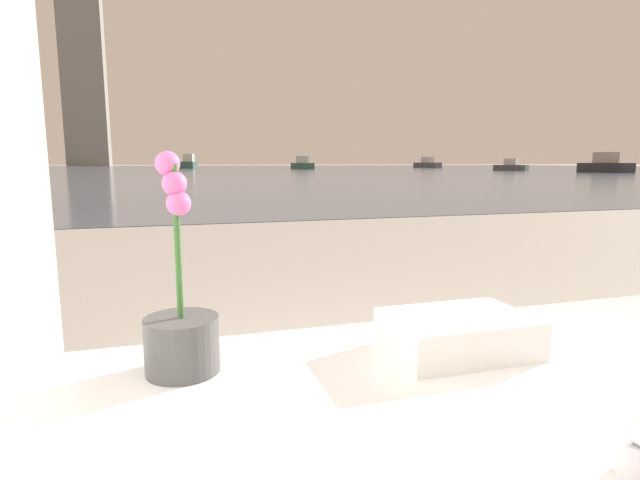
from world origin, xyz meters
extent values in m
cube|color=white|center=(0.00, 0.40, 0.46)|extent=(1.52, 0.91, 0.04)
cylinder|color=silver|center=(-0.08, 0.29, 0.50)|extent=(0.04, 0.04, 0.04)
cylinder|color=#4C4C4C|center=(-0.62, 0.79, 0.54)|extent=(0.14, 0.14, 0.11)
cylinder|color=#38662D|center=(-0.62, 0.79, 0.73)|extent=(0.01, 0.01, 0.28)
sphere|color=pink|center=(-0.63, 0.80, 0.87)|extent=(0.04, 0.04, 0.04)
sphere|color=pink|center=(-0.62, 0.79, 0.84)|extent=(0.04, 0.04, 0.04)
sphere|color=pink|center=(-0.61, 0.78, 0.80)|extent=(0.04, 0.04, 0.04)
cube|color=white|center=(-0.07, 0.72, 0.50)|extent=(0.29, 0.20, 0.04)
cube|color=white|center=(-0.07, 0.72, 0.54)|extent=(0.29, 0.20, 0.04)
cube|color=slate|center=(0.00, 62.00, 0.01)|extent=(180.00, 110.00, 0.01)
cube|color=#4C4C51|center=(36.54, 67.13, 0.39)|extent=(2.85, 4.56, 0.75)
cube|color=silver|center=(36.54, 67.13, 1.20)|extent=(1.56, 1.89, 0.86)
cube|color=#2D2D33|center=(34.35, 33.16, 0.40)|extent=(1.65, 4.46, 0.77)
cube|color=#B2A893|center=(34.35, 33.16, 1.23)|extent=(1.15, 1.69, 0.88)
cube|color=#335647|center=(15.26, 59.72, 0.37)|extent=(2.00, 4.29, 0.72)
cube|color=silver|center=(15.26, 59.72, 1.15)|extent=(1.24, 1.68, 0.83)
cube|color=#335647|center=(2.19, 70.73, 0.46)|extent=(2.67, 5.36, 0.90)
cube|color=silver|center=(2.19, 70.73, 1.42)|extent=(1.61, 2.12, 1.03)
cube|color=#4C4C51|center=(32.22, 42.43, 0.29)|extent=(2.58, 3.30, 0.56)
cube|color=silver|center=(32.22, 42.43, 0.89)|extent=(1.30, 1.44, 0.64)
camera|label=1|loc=(-0.63, -0.15, 0.88)|focal=28.00mm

